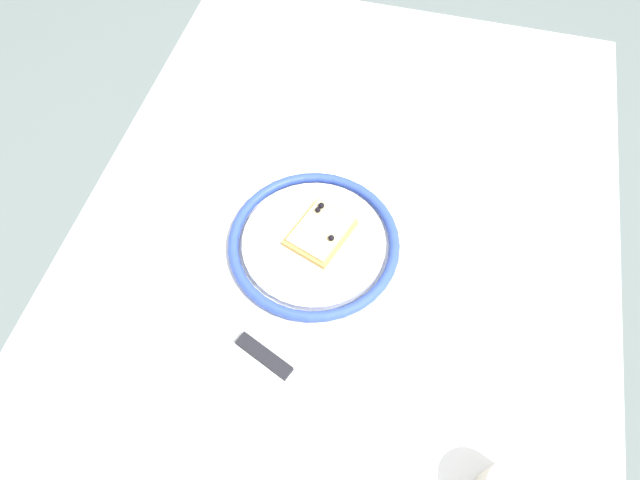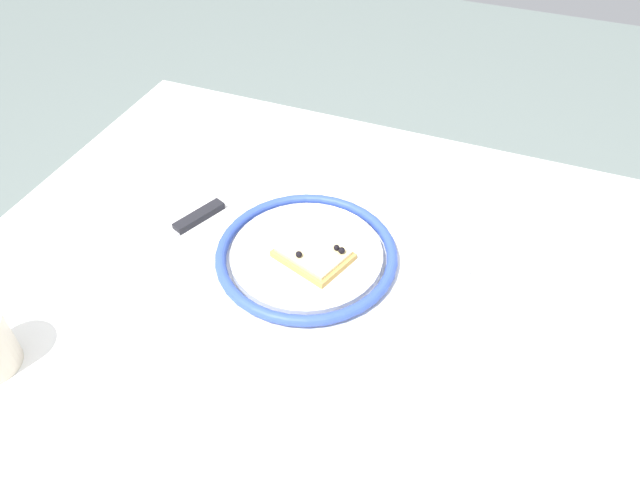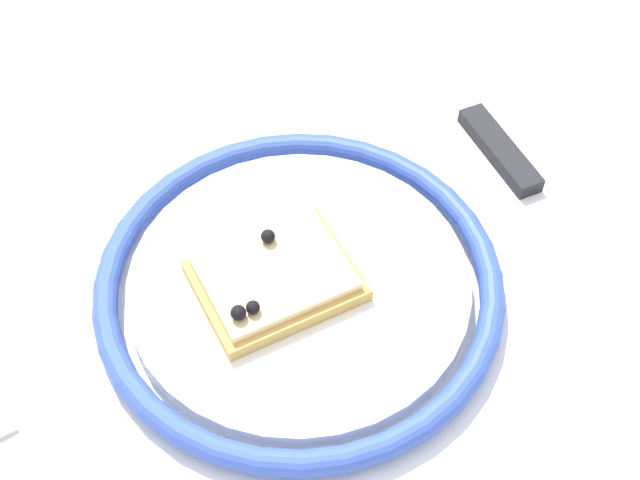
% 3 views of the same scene
% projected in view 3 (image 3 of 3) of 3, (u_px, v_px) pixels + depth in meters
% --- Properties ---
extents(dining_table, '(1.11, 0.86, 0.74)m').
position_uv_depth(dining_table, '(205.00, 377.00, 0.63)').
color(dining_table, white).
rests_on(dining_table, ground_plane).
extents(plate, '(0.27, 0.27, 0.02)m').
position_uv_depth(plate, '(299.00, 284.00, 0.57)').
color(plate, white).
rests_on(plate, dining_table).
extents(pizza_slice_near, '(0.12, 0.11, 0.03)m').
position_uv_depth(pizza_slice_near, '(275.00, 278.00, 0.55)').
color(pizza_slice_near, tan).
rests_on(pizza_slice_near, plate).
extents(knife, '(0.11, 0.23, 0.01)m').
position_uv_depth(knife, '(477.00, 123.00, 0.67)').
color(knife, silver).
rests_on(knife, dining_table).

